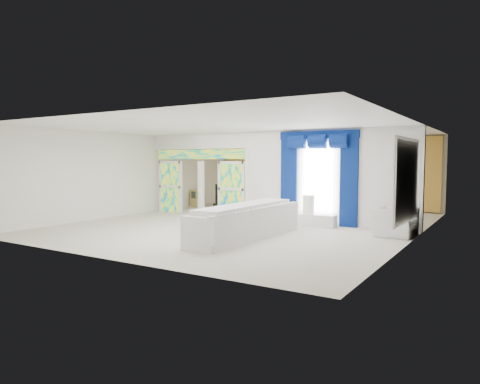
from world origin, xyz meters
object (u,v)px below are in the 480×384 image
Objects in this scene: white_sofa at (246,224)px; grand_piano at (246,196)px; console_table at (317,221)px; coffee_table at (211,226)px; armchair at (394,222)px.

white_sofa is 2.00× the size of grand_piano.
white_sofa reaches higher than console_table.
console_table is at bearing 76.97° from white_sofa.
coffee_table is at bearing -54.29° from grand_piano.
white_sofa is at bearing -45.12° from grand_piano.
white_sofa is at bearing -105.31° from console_table.
armchair is 7.76m from grand_piano.
white_sofa is 1.40m from coffee_table.
armchair is at bearing -14.22° from grand_piano.
coffee_table is at bearing 119.32° from armchair.
grand_piano reaches higher than white_sofa.
coffee_table is 1.47× the size of armchair.
grand_piano reaches higher than console_table.
white_sofa is 7.15m from grand_piano.
white_sofa is 3.68× the size of console_table.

